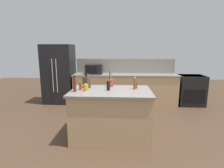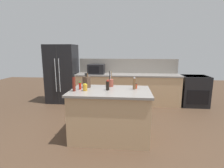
% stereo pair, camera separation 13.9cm
% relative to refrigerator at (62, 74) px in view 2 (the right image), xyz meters
% --- Properties ---
extents(ground_plane, '(14.00, 14.00, 0.00)m').
position_rel_refrigerator_xyz_m(ground_plane, '(1.81, -2.25, -0.92)').
color(ground_plane, '#473323').
extents(back_counter_run, '(3.22, 0.66, 0.94)m').
position_rel_refrigerator_xyz_m(back_counter_run, '(2.11, -0.05, -0.45)').
color(back_counter_run, tan).
rests_on(back_counter_run, ground_plane).
extents(wall_backsplash, '(3.18, 0.03, 0.46)m').
position_rel_refrigerator_xyz_m(wall_backsplash, '(2.11, 0.27, 0.25)').
color(wall_backsplash, gray).
rests_on(wall_backsplash, back_counter_run).
extents(kitchen_island, '(1.50, 0.97, 0.94)m').
position_rel_refrigerator_xyz_m(kitchen_island, '(1.81, -2.25, -0.45)').
color(kitchen_island, tan).
rests_on(kitchen_island, ground_plane).
extents(refrigerator, '(0.93, 0.75, 1.85)m').
position_rel_refrigerator_xyz_m(refrigerator, '(0.00, 0.00, 0.00)').
color(refrigerator, black).
rests_on(refrigerator, ground_plane).
extents(range_oven, '(0.76, 0.65, 0.92)m').
position_rel_refrigerator_xyz_m(range_oven, '(4.14, -0.05, -0.46)').
color(range_oven, black).
rests_on(range_oven, ground_plane).
extents(microwave, '(0.51, 0.39, 0.30)m').
position_rel_refrigerator_xyz_m(microwave, '(1.14, -0.05, 0.17)').
color(microwave, black).
rests_on(microwave, back_counter_run).
extents(knife_block, '(0.16, 0.15, 0.29)m').
position_rel_refrigerator_xyz_m(knife_block, '(1.31, -2.06, 0.13)').
color(knife_block, '#4C3828').
rests_on(knife_block, kitchen_island).
extents(utensil_crock, '(0.12, 0.12, 0.32)m').
position_rel_refrigerator_xyz_m(utensil_crock, '(1.78, -1.91, 0.10)').
color(utensil_crock, brown).
rests_on(utensil_crock, kitchen_island).
extents(pepper_grinder, '(0.05, 0.05, 0.24)m').
position_rel_refrigerator_xyz_m(pepper_grinder, '(2.26, -2.13, 0.13)').
color(pepper_grinder, brown).
rests_on(pepper_grinder, kitchen_island).
extents(soy_sauce_bottle, '(0.06, 0.06, 0.19)m').
position_rel_refrigerator_xyz_m(soy_sauce_bottle, '(1.76, -2.25, 0.11)').
color(soy_sauce_bottle, black).
rests_on(soy_sauce_bottle, kitchen_island).
extents(honey_jar, '(0.08, 0.08, 0.13)m').
position_rel_refrigerator_xyz_m(honey_jar, '(1.35, -2.33, 0.08)').
color(honey_jar, gold).
rests_on(honey_jar, kitchen_island).
extents(vinegar_bottle, '(0.06, 0.06, 0.29)m').
position_rel_refrigerator_xyz_m(vinegar_bottle, '(1.16, -2.39, 0.16)').
color(vinegar_bottle, maroon).
rests_on(vinegar_bottle, kitchen_island).
extents(spice_jar_paprika, '(0.05, 0.05, 0.11)m').
position_rel_refrigerator_xyz_m(spice_jar_paprika, '(2.30, -2.06, 0.07)').
color(spice_jar_paprika, '#B73D1E').
rests_on(spice_jar_paprika, kitchen_island).
extents(hot_sauce_bottle, '(0.05, 0.05, 0.15)m').
position_rel_refrigerator_xyz_m(hot_sauce_bottle, '(1.23, -2.24, 0.09)').
color(hot_sauce_bottle, red).
rests_on(hot_sauce_bottle, kitchen_island).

